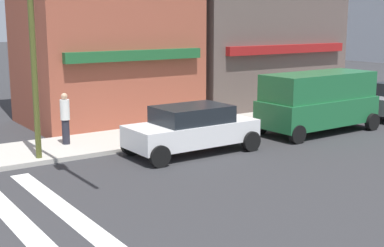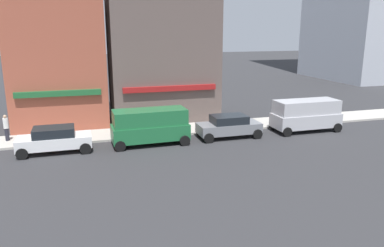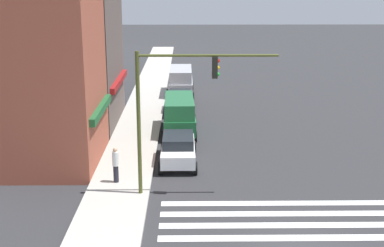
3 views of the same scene
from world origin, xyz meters
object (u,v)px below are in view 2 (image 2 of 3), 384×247
Objects in this scene: sedan_white at (55,139)px; sedan_grey at (229,126)px; pedestrian_white_shirt at (6,127)px; van_green at (150,125)px; van_silver at (306,114)px.

sedan_grey is (11.54, 0.00, 0.00)m from sedan_white.
sedan_white is 4.39m from pedestrian_white_shirt.
sedan_grey is at bearing -1.45° from van_green.
van_green is 5.59m from sedan_grey.
van_silver is at bearing -1.45° from van_green.
van_silver is 2.83× the size of pedestrian_white_shirt.
sedan_grey is (5.57, 0.00, -0.44)m from van_green.
van_green is at bearing 32.50° from pedestrian_white_shirt.
van_silver is (11.72, 0.00, 0.00)m from van_green.
van_silver is (6.15, -0.00, 0.44)m from sedan_grey.
van_silver is at bearing 42.47° from pedestrian_white_shirt.
sedan_white is 11.54m from sedan_grey.
van_green reaches higher than sedan_white.
van_green and van_silver have the same top height.
van_silver is at bearing -0.23° from sedan_grey.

